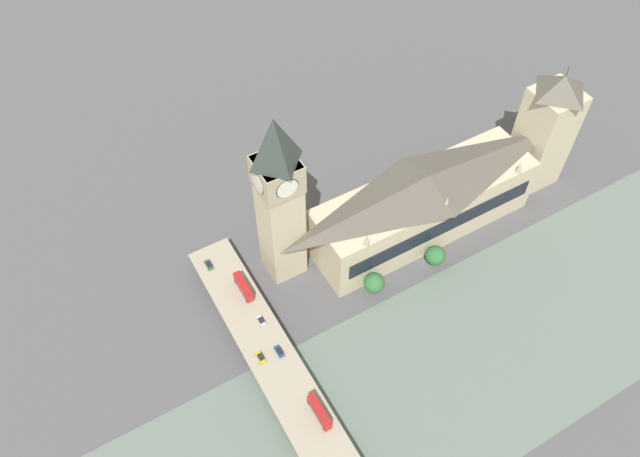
{
  "coord_description": "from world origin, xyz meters",
  "views": [
    {
      "loc": [
        -95.08,
        99.41,
        187.91
      ],
      "look_at": [
        18.95,
        33.57,
        21.37
      ],
      "focal_mm": 35.0,
      "sensor_mm": 36.0,
      "label": 1
    }
  ],
  "objects_px": {
    "car_southbound_tail": "(209,265)",
    "car_southbound_mid": "(279,351)",
    "victoria_tower": "(545,130)",
    "double_decker_bus_lead": "(319,412)",
    "double_decker_bus_mid": "(243,286)",
    "clock_tower": "(279,197)",
    "road_bridge": "(320,441)",
    "parliament_hall": "(424,203)",
    "car_northbound_tail": "(261,357)",
    "car_northbound_lead": "(261,321)"
  },
  "relations": [
    {
      "from": "car_southbound_tail",
      "to": "car_southbound_mid",
      "type": "bearing_deg",
      "value": -172.12
    },
    {
      "from": "victoria_tower",
      "to": "double_decker_bus_lead",
      "type": "relative_size",
      "value": 4.91
    },
    {
      "from": "double_decker_bus_lead",
      "to": "double_decker_bus_mid",
      "type": "bearing_deg",
      "value": 0.48
    },
    {
      "from": "double_decker_bus_mid",
      "to": "car_southbound_mid",
      "type": "height_order",
      "value": "double_decker_bus_mid"
    },
    {
      "from": "double_decker_bus_lead",
      "to": "victoria_tower",
      "type": "bearing_deg",
      "value": -69.54
    },
    {
      "from": "clock_tower",
      "to": "car_southbound_tail",
      "type": "height_order",
      "value": "clock_tower"
    },
    {
      "from": "road_bridge",
      "to": "double_decker_bus_lead",
      "type": "height_order",
      "value": "double_decker_bus_lead"
    },
    {
      "from": "double_decker_bus_lead",
      "to": "car_southbound_mid",
      "type": "relative_size",
      "value": 2.55
    },
    {
      "from": "road_bridge",
      "to": "parliament_hall",
      "type": "bearing_deg",
      "value": -54.46
    },
    {
      "from": "victoria_tower",
      "to": "car_northbound_tail",
      "type": "height_order",
      "value": "victoria_tower"
    },
    {
      "from": "double_decker_bus_lead",
      "to": "car_southbound_mid",
      "type": "height_order",
      "value": "double_decker_bus_lead"
    },
    {
      "from": "parliament_hall",
      "to": "double_decker_bus_lead",
      "type": "bearing_deg",
      "value": 123.43
    },
    {
      "from": "victoria_tower",
      "to": "car_southbound_tail",
      "type": "xyz_separation_m",
      "value": [
        19.89,
        133.26,
        -18.65
      ]
    },
    {
      "from": "clock_tower",
      "to": "car_northbound_tail",
      "type": "distance_m",
      "value": 51.43
    },
    {
      "from": "double_decker_bus_mid",
      "to": "car_southbound_tail",
      "type": "distance_m",
      "value": 17.11
    },
    {
      "from": "clock_tower",
      "to": "double_decker_bus_mid",
      "type": "distance_m",
      "value": 35.27
    },
    {
      "from": "double_decker_bus_lead",
      "to": "car_northbound_tail",
      "type": "bearing_deg",
      "value": 15.09
    },
    {
      "from": "parliament_hall",
      "to": "car_northbound_tail",
      "type": "xyz_separation_m",
      "value": [
        -21.55,
        78.36,
        -7.93
      ]
    },
    {
      "from": "clock_tower",
      "to": "victoria_tower",
      "type": "relative_size",
      "value": 1.3
    },
    {
      "from": "road_bridge",
      "to": "car_northbound_tail",
      "type": "relative_size",
      "value": 35.5
    },
    {
      "from": "road_bridge",
      "to": "double_decker_bus_lead",
      "type": "bearing_deg",
      "value": -29.26
    },
    {
      "from": "clock_tower",
      "to": "car_northbound_tail",
      "type": "xyz_separation_m",
      "value": [
        -32.1,
        25.25,
        -31.25
      ]
    },
    {
      "from": "road_bridge",
      "to": "car_southbound_mid",
      "type": "relative_size",
      "value": 37.48
    },
    {
      "from": "road_bridge",
      "to": "double_decker_bus_lead",
      "type": "distance_m",
      "value": 8.26
    },
    {
      "from": "clock_tower",
      "to": "road_bridge",
      "type": "xyz_separation_m",
      "value": [
        -64.18,
        21.96,
        -32.98
      ]
    },
    {
      "from": "car_northbound_lead",
      "to": "clock_tower",
      "type": "bearing_deg",
      "value": -43.36
    },
    {
      "from": "car_southbound_tail",
      "to": "car_northbound_tail",
      "type": "bearing_deg",
      "value": 179.71
    },
    {
      "from": "car_northbound_tail",
      "to": "car_southbound_mid",
      "type": "height_order",
      "value": "car_southbound_mid"
    },
    {
      "from": "car_northbound_lead",
      "to": "victoria_tower",
      "type": "bearing_deg",
      "value": -85.62
    },
    {
      "from": "clock_tower",
      "to": "double_decker_bus_mid",
      "type": "bearing_deg",
      "value": 108.81
    },
    {
      "from": "double_decker_bus_mid",
      "to": "road_bridge",
      "type": "bearing_deg",
      "value": 176.85
    },
    {
      "from": "car_northbound_lead",
      "to": "car_southbound_tail",
      "type": "distance_m",
      "value": 30.22
    },
    {
      "from": "double_decker_bus_lead",
      "to": "clock_tower",
      "type": "bearing_deg",
      "value": -17.63
    },
    {
      "from": "parliament_hall",
      "to": "clock_tower",
      "type": "xyz_separation_m",
      "value": [
        10.55,
        53.11,
        23.32
      ]
    },
    {
      "from": "road_bridge",
      "to": "car_southbound_tail",
      "type": "xyz_separation_m",
      "value": [
        73.57,
        3.08,
        1.76
      ]
    },
    {
      "from": "double_decker_bus_mid",
      "to": "clock_tower",
      "type": "bearing_deg",
      "value": -71.19
    },
    {
      "from": "clock_tower",
      "to": "road_bridge",
      "type": "relative_size",
      "value": 0.43
    },
    {
      "from": "clock_tower",
      "to": "car_southbound_mid",
      "type": "bearing_deg",
      "value": 150.04
    },
    {
      "from": "car_northbound_lead",
      "to": "car_southbound_tail",
      "type": "bearing_deg",
      "value": 11.32
    },
    {
      "from": "victoria_tower",
      "to": "double_decker_bus_lead",
      "type": "xyz_separation_m",
      "value": [
        -47.23,
        126.56,
        -16.75
      ]
    },
    {
      "from": "car_southbound_mid",
      "to": "road_bridge",
      "type": "bearing_deg",
      "value": 174.81
    },
    {
      "from": "double_decker_bus_lead",
      "to": "road_bridge",
      "type": "bearing_deg",
      "value": 150.74
    },
    {
      "from": "double_decker_bus_mid",
      "to": "car_northbound_tail",
      "type": "bearing_deg",
      "value": 165.86
    },
    {
      "from": "parliament_hall",
      "to": "double_decker_bus_lead",
      "type": "height_order",
      "value": "parliament_hall"
    },
    {
      "from": "car_northbound_tail",
      "to": "car_southbound_mid",
      "type": "xyz_separation_m",
      "value": [
        -1.11,
        -6.1,
        0.03
      ]
    },
    {
      "from": "parliament_hall",
      "to": "car_southbound_tail",
      "type": "bearing_deg",
      "value": 75.68
    },
    {
      "from": "road_bridge",
      "to": "car_southbound_mid",
      "type": "xyz_separation_m",
      "value": [
        30.97,
        -2.81,
        1.75
      ]
    },
    {
      "from": "victoria_tower",
      "to": "double_decker_bus_mid",
      "type": "bearing_deg",
      "value": 88.15
    },
    {
      "from": "car_northbound_lead",
      "to": "road_bridge",
      "type": "bearing_deg",
      "value": 176.29
    },
    {
      "from": "road_bridge",
      "to": "clock_tower",
      "type": "bearing_deg",
      "value": -18.89
    }
  ]
}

